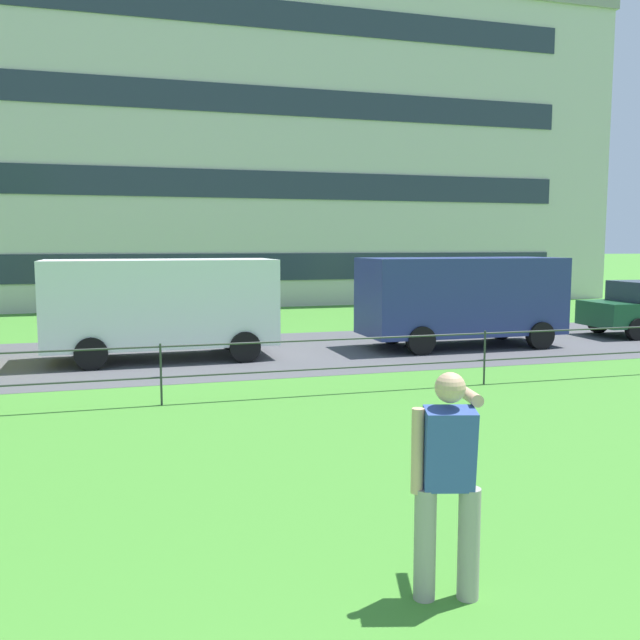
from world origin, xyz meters
TOP-DOWN VIEW (x-y plane):
  - street_strip at (0.00, 15.22)m, footprint 80.00×6.47m
  - park_fence at (0.00, 10.44)m, footprint 34.98×0.04m
  - person_thrower at (1.65, 3.69)m, footprint 0.66×0.74m
  - panel_van_far_left at (0.30, 14.94)m, footprint 5.02×2.14m
  - panel_van_right at (7.63, 14.77)m, footprint 5.01×2.12m
  - apartment_building_background at (1.51, 32.38)m, footprint 40.13×11.60m

SIDE VIEW (x-z plane):
  - street_strip at x=0.00m, z-range 0.00..0.01m
  - park_fence at x=0.00m, z-range 0.18..1.18m
  - person_thrower at x=1.65m, z-range 0.07..1.75m
  - panel_van_far_left at x=0.30m, z-range 0.15..2.39m
  - panel_van_right at x=7.63m, z-range 0.15..2.39m
  - apartment_building_background at x=1.51m, z-range 0.00..13.60m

